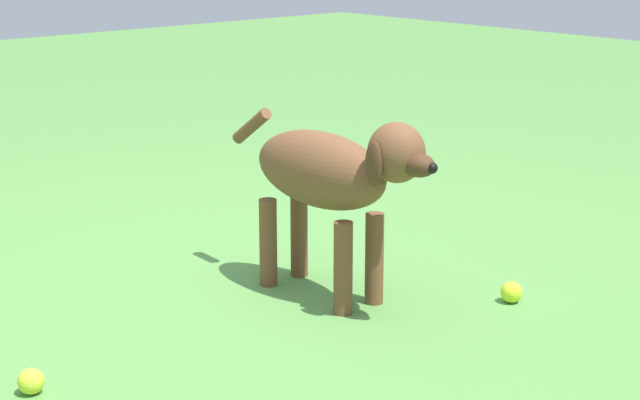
# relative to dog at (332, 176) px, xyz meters

# --- Properties ---
(ground) EXTENTS (14.00, 14.00, 0.00)m
(ground) POSITION_rel_dog_xyz_m (-0.18, -0.22, -0.39)
(ground) COLOR #548C42
(dog) EXTENTS (0.87, 0.21, 0.59)m
(dog) POSITION_rel_dog_xyz_m (0.00, 0.00, 0.00)
(dog) COLOR brown
(dog) RESTS_ON ground
(tennis_ball_0) EXTENTS (0.07, 0.07, 0.07)m
(tennis_ball_0) POSITION_rel_dog_xyz_m (0.40, 0.38, -0.35)
(tennis_ball_0) COLOR #C3E42B
(tennis_ball_0) RESTS_ON ground
(tennis_ball_1) EXTENTS (0.07, 0.07, 0.07)m
(tennis_ball_1) POSITION_rel_dog_xyz_m (-0.00, -1.00, -0.35)
(tennis_ball_1) COLOR #C8DE32
(tennis_ball_1) RESTS_ON ground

